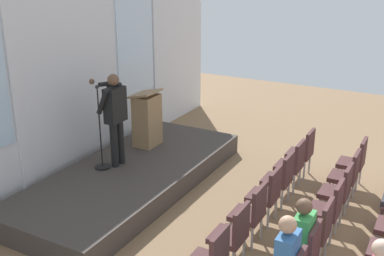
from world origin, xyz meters
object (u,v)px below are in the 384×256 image
Objects in this scene: chair_r1_c2 at (318,228)px; chair_r1_c4 at (339,189)px; chair_r0_c3 at (268,192)px; chair_r0_c6 at (303,150)px; mic_stand at (101,151)px; chair_r0_c4 at (281,176)px; chair_r0_c2 at (252,211)px; chair_r1_c6 at (355,160)px; lectern at (147,119)px; speaker at (115,113)px; chair_r1_c1 at (304,253)px; chair_r1_c3 at (329,207)px; chair_r1_c5 at (348,173)px; chair_r0_c1 at (233,233)px; chair_r0_c5 at (293,162)px; audience_r1_c1 at (298,239)px.

chair_r1_c2 is 1.00× the size of chair_r1_c4.
chair_r0_c3 is 1.00× the size of chair_r0_c6.
mic_stand is 3.21m from chair_r0_c4.
chair_r0_c2 is 2.81m from chair_r1_c6.
chair_r1_c6 is at bearing -77.23° from lectern.
lectern is at bearing 102.77° from chair_r1_c6.
speaker is 4.20m from chair_r1_c1.
chair_r1_c4 is at bearing -36.04° from chair_r0_c2.
chair_r1_c2 is at bearing 180.00° from chair_r1_c3.
chair_r1_c5 is at bearing -124.50° from chair_r0_c6.
chair_r0_c1 is 0.96m from chair_r1_c1.
mic_stand is 1.37m from lectern.
chair_r0_c5 is 1.00× the size of chair_r1_c4.
chair_r0_c5 is 1.00× the size of chair_r0_c6.
chair_r0_c4 and chair_r0_c5 have the same top height.
chair_r1_c2 is at bearing -7.25° from audience_r1_c1.
chair_r1_c2 is at bearing -99.69° from speaker.
chair_r0_c4 is 1.00× the size of chair_r1_c2.
lectern is 3.02m from chair_r0_c5.
chair_r0_c4 is at bearing 143.96° from chair_r1_c6.
chair_r0_c3 is at bearing 90.00° from chair_r1_c3.
chair_r0_c2 and chair_r1_c1 have the same top height.
chair_r0_c6 is (2.64, 0.00, 0.00)m from chair_r0_c2.
chair_r1_c5 is (-0.66, -0.96, 0.00)m from chair_r0_c6.
speaker is 1.82× the size of chair_r1_c5.
chair_r1_c3 is at bearing -143.96° from chair_r0_c5.
chair_r0_c1 and chair_r0_c6 have the same top height.
chair_r1_c6 is at bearing 0.00° from chair_r1_c2.
chair_r1_c5 is at bearing -19.99° from chair_r0_c1.
chair_r0_c3 is at bearing 0.00° from chair_r0_c2.
chair_r0_c6 is at bearing 0.00° from chair_r0_c2.
chair_r0_c2 is 1.17m from chair_r1_c1.
chair_r0_c3 is 1.98m from chair_r0_c6.
speaker reaches higher than chair_r0_c6.
chair_r0_c2 is at bearing 180.00° from chair_r0_c5.
mic_stand is 4.06m from chair_r1_c2.
chair_r1_c1 and chair_r1_c4 have the same top height.
chair_r0_c4 is 1.00× the size of chair_r1_c3.
chair_r0_c6 is at bearing 14.87° from audience_r1_c1.
chair_r0_c4 is (0.66, 0.00, 0.00)m from chair_r0_c3.
chair_r0_c2 is at bearing 124.50° from chair_r1_c3.
chair_r0_c5 is at bearing 0.00° from chair_r0_c1.
chair_r0_c5 is (1.32, -2.93, -0.85)m from speaker.
chair_r0_c4 is 1.17m from chair_r1_c5.
chair_r0_c1 is at bearing 160.01° from chair_r1_c5.
speaker is at bearing 71.20° from chair_r1_c1.
chair_r1_c3 is at bearing -86.34° from mic_stand.
chair_r0_c2 and chair_r0_c6 have the same top height.
chair_r0_c3 and chair_r1_c6 have the same top height.
chair_r1_c5 is at bearing 0.00° from chair_r1_c4.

